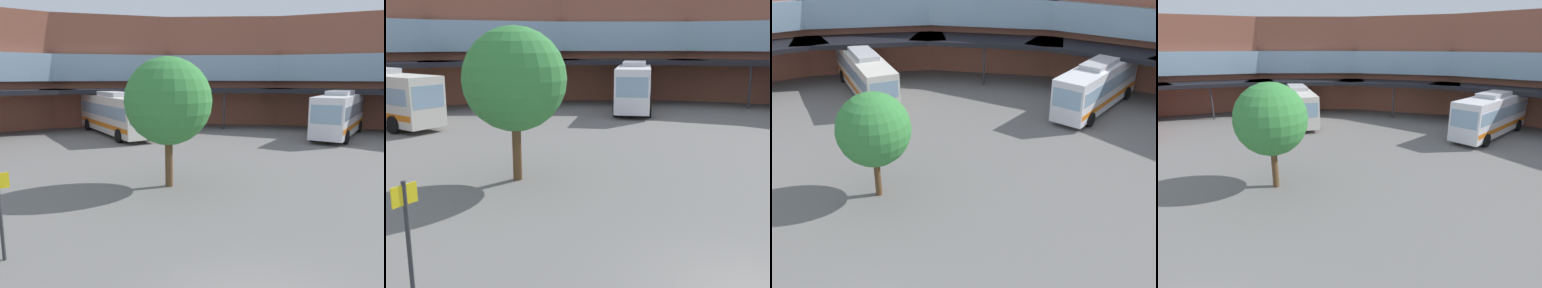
{
  "view_description": "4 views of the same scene",
  "coord_description": "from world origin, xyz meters",
  "views": [
    {
      "loc": [
        -1.1,
        -7.24,
        5.19
      ],
      "look_at": [
        -2.26,
        13.78,
        1.39
      ],
      "focal_mm": 35.47,
      "sensor_mm": 36.0,
      "label": 1
    },
    {
      "loc": [
        -6.44,
        -6.89,
        5.42
      ],
      "look_at": [
        -0.63,
        9.92,
        1.32
      ],
      "focal_mm": 41.31,
      "sensor_mm": 36.0,
      "label": 2
    },
    {
      "loc": [
        5.71,
        -11.77,
        14.49
      ],
      "look_at": [
        1.32,
        12.45,
        2.44
      ],
      "focal_mm": 44.7,
      "sensor_mm": 36.0,
      "label": 3
    },
    {
      "loc": [
        6.13,
        -4.17,
        7.88
      ],
      "look_at": [
        0.61,
        12.54,
        2.25
      ],
      "focal_mm": 28.82,
      "sensor_mm": 36.0,
      "label": 4
    }
  ],
  "objects": [
    {
      "name": "station_building",
      "position": [
        0.0,
        23.6,
        5.62
      ],
      "size": [
        80.26,
        40.59,
        11.19
      ],
      "color": "#93543F",
      "rests_on": "ground"
    },
    {
      "name": "bus_0",
      "position": [
        9.69,
        25.76,
        2.0
      ],
      "size": [
        7.18,
        10.55,
        3.95
      ],
      "rotation": [
        0.0,
        0.0,
        4.23
      ],
      "color": "white",
      "rests_on": "ground"
    },
    {
      "name": "bus_1",
      "position": [
        -9.75,
        25.74,
        1.92
      ],
      "size": [
        8.96,
        11.37,
        3.8
      ],
      "rotation": [
        0.0,
        0.0,
        5.32
      ],
      "color": "silver",
      "rests_on": "ground"
    },
    {
      "name": "plaza_tree",
      "position": [
        -3.15,
        10.12,
        4.03
      ],
      "size": [
        4.05,
        4.05,
        6.07
      ],
      "color": "brown",
      "rests_on": "ground"
    }
  ]
}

